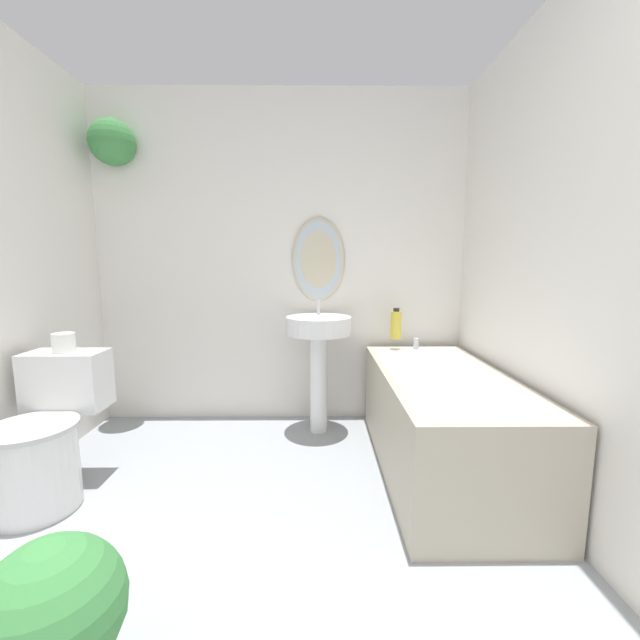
{
  "coord_description": "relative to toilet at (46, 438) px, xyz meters",
  "views": [
    {
      "loc": [
        0.26,
        -0.16,
        1.17
      ],
      "look_at": [
        0.28,
        1.71,
        0.91
      ],
      "focal_mm": 22.0,
      "sensor_mm": 36.0,
      "label": 1
    }
  ],
  "objects": [
    {
      "name": "wall_back",
      "position": [
        1.01,
        1.08,
        0.93
      ],
      "size": [
        2.8,
        0.3,
        2.4
      ],
      "color": "silver",
      "rests_on": "ground_plane"
    },
    {
      "name": "wall_right",
      "position": [
        2.45,
        -0.31,
        0.88
      ],
      "size": [
        0.06,
        2.87,
        2.4
      ],
      "color": "silver",
      "rests_on": "ground_plane"
    },
    {
      "name": "toilet",
      "position": [
        0.0,
        0.0,
        0.0
      ],
      "size": [
        0.4,
        0.6,
        0.71
      ],
      "color": "white",
      "rests_on": "ground_plane"
    },
    {
      "name": "pedestal_sink",
      "position": [
        1.36,
        0.8,
        0.32
      ],
      "size": [
        0.45,
        0.45,
        0.92
      ],
      "color": "white",
      "rests_on": "ground_plane"
    },
    {
      "name": "bathtub",
      "position": [
        2.06,
        0.28,
        -0.02
      ],
      "size": [
        0.69,
        1.47,
        0.65
      ],
      "color": "#B2A893",
      "rests_on": "ground_plane"
    },
    {
      "name": "shampoo_bottle",
      "position": [
        1.91,
        0.91,
        0.43
      ],
      "size": [
        0.08,
        0.08,
        0.22
      ],
      "color": "gold",
      "rests_on": "bathtub"
    },
    {
      "name": "potted_plant",
      "position": [
        0.68,
        -0.98,
        -0.03
      ],
      "size": [
        0.36,
        0.36,
        0.49
      ],
      "color": "#9E6042",
      "rests_on": "ground_plane"
    },
    {
      "name": "toilet_paper_roll",
      "position": [
        0.0,
        0.2,
        0.44
      ],
      "size": [
        0.11,
        0.11,
        0.1
      ],
      "color": "white",
      "rests_on": "toilet"
    }
  ]
}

